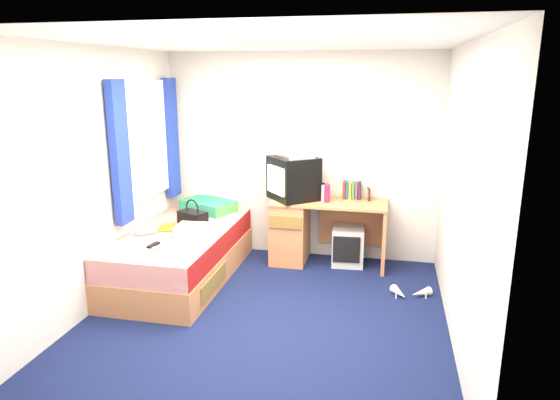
% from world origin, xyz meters
% --- Properties ---
extents(ground, '(3.40, 3.40, 0.00)m').
position_xyz_m(ground, '(0.00, 0.00, 0.00)').
color(ground, '#0C1438').
rests_on(ground, ground).
extents(room_shell, '(3.40, 3.40, 3.40)m').
position_xyz_m(room_shell, '(0.00, 0.00, 1.45)').
color(room_shell, white).
rests_on(room_shell, ground).
extents(bed, '(1.01, 2.00, 0.54)m').
position_xyz_m(bed, '(-1.10, 0.66, 0.27)').
color(bed, tan).
rests_on(bed, ground).
extents(pillow, '(0.72, 0.60, 0.13)m').
position_xyz_m(pillow, '(-1.08, 1.44, 0.61)').
color(pillow, teal).
rests_on(pillow, bed).
extents(desk, '(1.30, 0.55, 0.75)m').
position_xyz_m(desk, '(0.11, 1.44, 0.41)').
color(desk, tan).
rests_on(desk, ground).
extents(storage_cube, '(0.38, 0.38, 0.44)m').
position_xyz_m(storage_cube, '(0.61, 1.46, 0.22)').
color(storage_cube, silver).
rests_on(storage_cube, ground).
extents(crt_tv, '(0.66, 0.67, 0.49)m').
position_xyz_m(crt_tv, '(-0.04, 1.44, 0.99)').
color(crt_tv, black).
rests_on(crt_tv, desk).
extents(vcr, '(0.51, 0.54, 0.08)m').
position_xyz_m(vcr, '(-0.03, 1.44, 1.28)').
color(vcr, silver).
rests_on(vcr, crt_tv).
extents(book_row, '(0.20, 0.13, 0.20)m').
position_xyz_m(book_row, '(0.62, 1.60, 0.85)').
color(book_row, maroon).
rests_on(book_row, desk).
extents(picture_frame, '(0.04, 0.12, 0.14)m').
position_xyz_m(picture_frame, '(0.81, 1.57, 0.82)').
color(picture_frame, black).
rests_on(picture_frame, desk).
extents(pink_water_bottle, '(0.07, 0.07, 0.19)m').
position_xyz_m(pink_water_bottle, '(0.36, 1.37, 0.85)').
color(pink_water_bottle, '#CE1D4C').
rests_on(pink_water_bottle, desk).
extents(aerosol_can, '(0.06, 0.06, 0.19)m').
position_xyz_m(aerosol_can, '(0.31, 1.42, 0.85)').
color(aerosol_can, silver).
rests_on(aerosol_can, desk).
extents(handbag, '(0.35, 0.29, 0.29)m').
position_xyz_m(handbag, '(-1.04, 0.86, 0.63)').
color(handbag, black).
rests_on(handbag, bed).
extents(towel, '(0.35, 0.30, 0.11)m').
position_xyz_m(towel, '(-0.90, 0.52, 0.60)').
color(towel, silver).
rests_on(towel, bed).
extents(magazine, '(0.26, 0.32, 0.01)m').
position_xyz_m(magazine, '(-1.24, 0.70, 0.55)').
color(magazine, yellow).
rests_on(magazine, bed).
extents(water_bottle, '(0.20, 0.19, 0.07)m').
position_xyz_m(water_bottle, '(-1.38, 0.45, 0.58)').
color(water_bottle, silver).
rests_on(water_bottle, bed).
extents(colour_swatch_fan, '(0.22, 0.17, 0.01)m').
position_xyz_m(colour_swatch_fan, '(-1.03, 0.04, 0.55)').
color(colour_swatch_fan, yellow).
rests_on(colour_swatch_fan, bed).
extents(remote_control, '(0.07, 0.17, 0.02)m').
position_xyz_m(remote_control, '(-1.15, 0.15, 0.55)').
color(remote_control, black).
rests_on(remote_control, bed).
extents(window_assembly, '(0.11, 1.42, 1.40)m').
position_xyz_m(window_assembly, '(-1.55, 0.90, 1.42)').
color(window_assembly, silver).
rests_on(window_assembly, room_shell).
extents(white_heels, '(0.42, 0.26, 0.09)m').
position_xyz_m(white_heels, '(1.29, 0.71, 0.04)').
color(white_heels, white).
rests_on(white_heels, ground).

